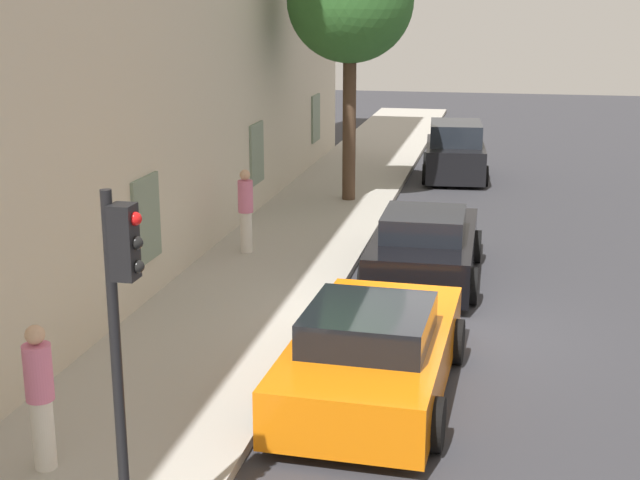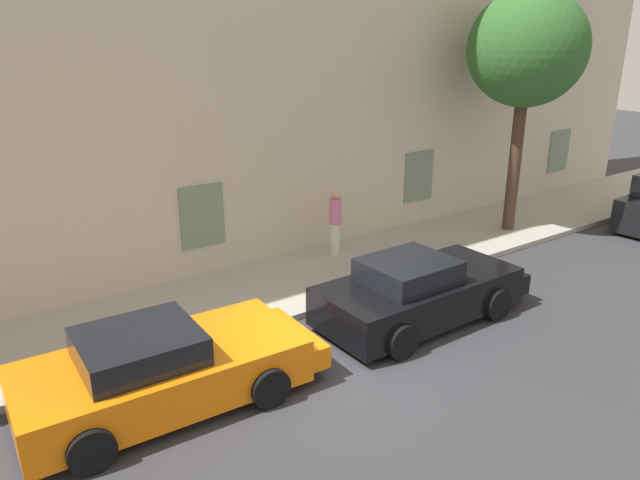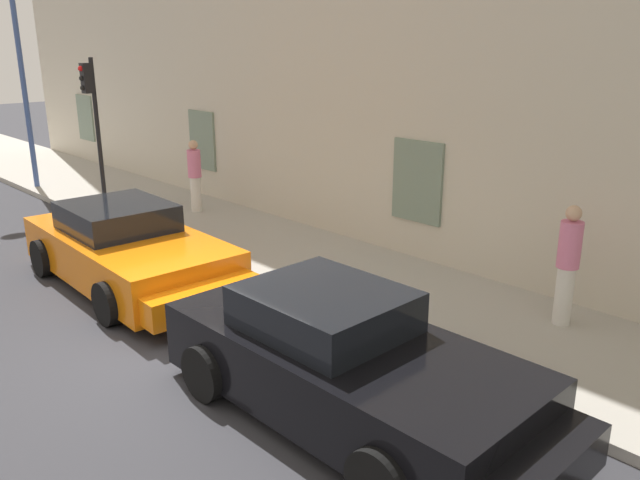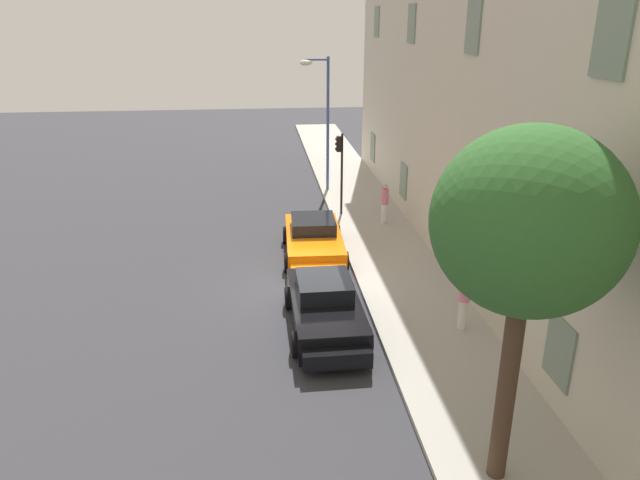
{
  "view_description": "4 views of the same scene",
  "coord_description": "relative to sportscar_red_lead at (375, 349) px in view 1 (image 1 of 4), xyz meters",
  "views": [
    {
      "loc": [
        -13.98,
        -0.97,
        5.24
      ],
      "look_at": [
        -0.56,
        1.82,
        1.55
      ],
      "focal_mm": 49.88,
      "sensor_mm": 36.0,
      "label": 1
    },
    {
      "loc": [
        -5.53,
        -7.64,
        5.75
      ],
      "look_at": [
        1.06,
        1.67,
        1.74
      ],
      "focal_mm": 33.6,
      "sensor_mm": 36.0,
      "label": 2
    },
    {
      "loc": [
        7.08,
        -4.13,
        4.03
      ],
      "look_at": [
        1.01,
        1.59,
        1.44
      ],
      "focal_mm": 35.74,
      "sensor_mm": 36.0,
      "label": 3
    },
    {
      "loc": [
        17.48,
        -1.35,
        8.41
      ],
      "look_at": [
        -1.5,
        0.71,
        1.11
      ],
      "focal_mm": 33.14,
      "sensor_mm": 36.0,
      "label": 4
    }
  ],
  "objects": [
    {
      "name": "tree_near_kerb",
      "position": [
        11.49,
        2.38,
        4.63
      ],
      "size": [
        3.22,
        3.22,
        6.72
      ],
      "color": "#473323",
      "rests_on": "sidewalk"
    },
    {
      "name": "pedestrian_admiring",
      "position": [
        5.94,
        3.59,
        0.45
      ],
      "size": [
        0.44,
        0.44,
        1.76
      ],
      "color": "silver",
      "rests_on": "sidewalk"
    },
    {
      "name": "pedestrian_strolling",
      "position": [
        -3.15,
        3.29,
        0.42
      ],
      "size": [
        0.4,
        0.4,
        1.71
      ],
      "color": "silver",
      "rests_on": "sidewalk"
    },
    {
      "name": "sportscar_yellow_flank",
      "position": [
        5.44,
        -0.2,
        0.01
      ],
      "size": [
        4.77,
        2.16,
        1.42
      ],
      "color": "black",
      "rests_on": "ground"
    },
    {
      "name": "sportscar_red_lead",
      "position": [
        0.0,
        0.0,
        0.0
      ],
      "size": [
        4.94,
        2.36,
        1.37
      ],
      "color": "orange",
      "rests_on": "ground"
    },
    {
      "name": "hatchback_parked",
      "position": [
        15.72,
        -0.17,
        0.18
      ],
      "size": [
        3.84,
        2.13,
        1.72
      ],
      "color": "black",
      "rests_on": "ground"
    },
    {
      "name": "sidewalk",
      "position": [
        2.61,
        2.81,
        -0.54
      ],
      "size": [
        60.0,
        3.2,
        0.14
      ],
      "primitive_type": "cube",
      "color": "#A8A399",
      "rests_on": "ground"
    },
    {
      "name": "traffic_light",
      "position": [
        -4.58,
        1.59,
        1.98
      ],
      "size": [
        0.22,
        0.36,
        3.57
      ],
      "color": "black",
      "rests_on": "sidewalk"
    },
    {
      "name": "ground_plane",
      "position": [
        2.61,
        -0.61,
        -0.61
      ],
      "size": [
        80.0,
        80.0,
        0.0
      ],
      "primitive_type": "plane",
      "color": "#333338"
    }
  ]
}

